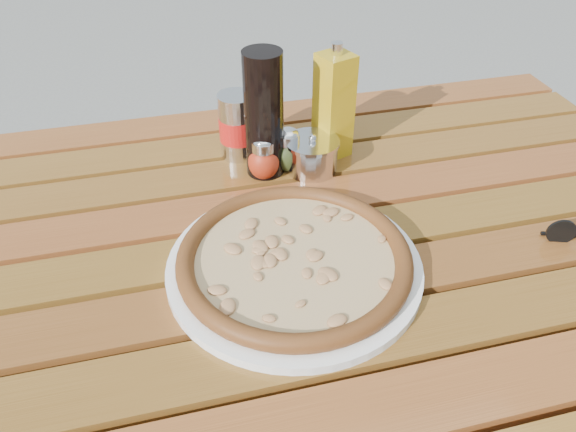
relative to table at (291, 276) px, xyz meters
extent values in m
cube|color=#3B220D|center=(0.64, 0.39, -0.32)|extent=(0.06, 0.06, 0.70)
cube|color=#3D200D|center=(0.00, 0.00, 0.03)|extent=(1.36, 0.86, 0.04)
cube|color=#5D2B10|center=(0.00, -0.30, 0.06)|extent=(1.40, 0.09, 0.03)
cube|color=#4E2D0D|center=(0.00, -0.20, 0.06)|extent=(1.40, 0.09, 0.03)
cube|color=#4E260D|center=(0.00, -0.10, 0.06)|extent=(1.40, 0.09, 0.03)
cube|color=#4F2F0D|center=(0.00, 0.00, 0.06)|extent=(1.40, 0.09, 0.03)
cube|color=#5A280F|center=(0.00, 0.10, 0.06)|extent=(1.40, 0.09, 0.03)
cube|color=#512D0E|center=(0.00, 0.20, 0.06)|extent=(1.40, 0.09, 0.03)
cube|color=#522F0E|center=(0.00, 0.30, 0.06)|extent=(1.40, 0.09, 0.03)
cube|color=#5A2A10|center=(0.00, 0.41, 0.06)|extent=(1.40, 0.09, 0.03)
cylinder|color=white|center=(-0.01, -0.07, 0.08)|extent=(0.44, 0.44, 0.01)
cylinder|color=beige|center=(-0.01, -0.07, 0.09)|extent=(0.40, 0.40, 0.01)
torus|color=black|center=(-0.01, -0.07, 0.10)|extent=(0.43, 0.43, 0.03)
ellipsoid|color=#B52F14|center=(0.00, 0.18, 0.11)|extent=(0.06, 0.06, 0.06)
cylinder|color=silver|center=(0.00, 0.18, 0.14)|extent=(0.04, 0.04, 0.02)
ellipsoid|color=silver|center=(0.00, 0.18, 0.15)|extent=(0.04, 0.04, 0.02)
ellipsoid|color=#313C18|center=(0.04, 0.19, 0.11)|extent=(0.06, 0.06, 0.06)
cylinder|color=silver|center=(0.04, 0.19, 0.14)|extent=(0.05, 0.05, 0.02)
ellipsoid|color=white|center=(0.04, 0.19, 0.15)|extent=(0.04, 0.04, 0.02)
cylinder|color=black|center=(0.00, 0.19, 0.19)|extent=(0.08, 0.08, 0.22)
cylinder|color=silver|center=(-0.03, 0.26, 0.14)|extent=(0.08, 0.08, 0.12)
cylinder|color=red|center=(-0.03, 0.26, 0.13)|extent=(0.09, 0.09, 0.04)
cube|color=#B79013|center=(0.14, 0.23, 0.17)|extent=(0.07, 0.07, 0.19)
cylinder|color=silver|center=(0.14, 0.23, 0.28)|extent=(0.03, 0.03, 0.02)
cylinder|color=silver|center=(0.08, 0.18, 0.10)|extent=(0.10, 0.10, 0.05)
cylinder|color=silver|center=(0.08, 0.18, 0.13)|extent=(0.11, 0.11, 0.01)
sphere|color=silver|center=(0.08, 0.18, 0.14)|extent=(0.02, 0.02, 0.01)
cylinder|color=black|center=(0.39, -0.10, 0.09)|extent=(0.04, 0.02, 0.04)
cube|color=black|center=(0.41, -0.10, 0.08)|extent=(0.09, 0.03, 0.00)
camera|label=1|loc=(-0.16, -0.63, 0.63)|focal=35.00mm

